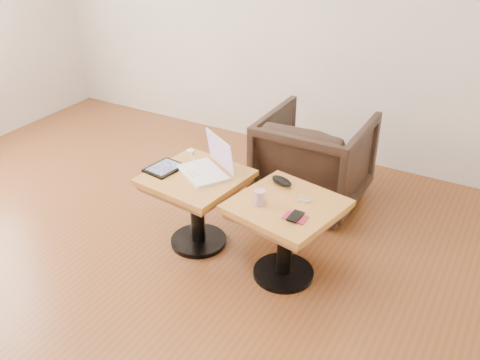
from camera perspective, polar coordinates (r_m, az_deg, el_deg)
The scene contains 11 objects.
room_shell at distance 2.55m, azimuth -18.10°, elevation 12.80°, with size 4.52×4.52×2.71m.
side_table_left at distance 3.24m, azimuth -4.67°, elevation -1.37°, with size 0.60×0.60×0.49m.
side_table_right at distance 2.97m, azimuth 4.92°, elevation -4.49°, with size 0.64×0.64×0.49m.
laptop at distance 3.18m, azimuth -3.41°, elevation 1.53°, with size 0.39×0.37×0.22m.
tablet at distance 3.26m, azimuth -8.08°, elevation 1.27°, with size 0.20×0.24×0.02m.
charging_adapter at distance 3.44m, azimuth -5.34°, elevation 3.01°, with size 0.04×0.04×0.02m, color white.
glasses_case at distance 3.07m, azimuth 4.48°, elevation -0.10°, with size 0.14×0.06×0.04m, color black.
striped_cup at distance 2.87m, azimuth 2.10°, elevation -1.84°, with size 0.06×0.06×0.08m, color #C65789.
earbuds_tangle at distance 2.93m, azimuth 6.81°, elevation -2.11°, with size 0.07×0.05×0.01m.
phone_on_sleeve at distance 2.78m, azimuth 5.92°, elevation -3.94°, with size 0.12×0.11×0.02m.
armchair at distance 3.76m, azimuth 7.93°, elevation 2.23°, with size 0.69×0.71×0.65m, color #302019.
Camera 1 is at (1.83, -1.65, 2.01)m, focal length 40.00 mm.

